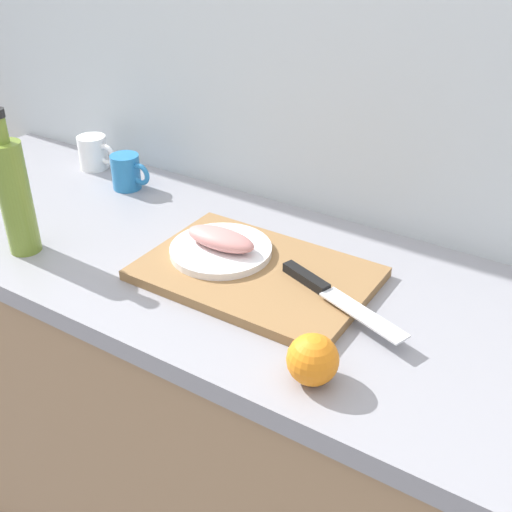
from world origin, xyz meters
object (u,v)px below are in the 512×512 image
object	(u,v)px
fish_fillet	(220,239)
coffee_mug_1	(127,172)
cutting_board	(256,274)
white_plate	(221,250)
coffee_mug_2	(94,153)
chef_knife	(326,290)
olive_oil_bottle	(15,196)

from	to	relation	value
fish_fillet	coffee_mug_1	size ratio (longest dim) A/B	1.39
cutting_board	coffee_mug_1	xyz separation A→B (m)	(-0.49, 0.18, 0.03)
white_plate	coffee_mug_2	world-z (taller)	coffee_mug_2
fish_fillet	cutting_board	bearing A→B (deg)	-7.82
chef_knife	white_plate	bearing A→B (deg)	-164.39
cutting_board	white_plate	size ratio (longest dim) A/B	2.14
white_plate	fish_fillet	xyz separation A→B (m)	(0.00, 0.00, 0.03)
chef_knife	coffee_mug_1	distance (m)	0.67
white_plate	chef_knife	xyz separation A→B (m)	(0.24, -0.02, 0.00)
chef_knife	cutting_board	bearing A→B (deg)	-162.06
cutting_board	white_plate	xyz separation A→B (m)	(-0.09, 0.01, 0.02)
fish_fillet	coffee_mug_2	xyz separation A→B (m)	(-0.56, 0.21, -0.01)
olive_oil_bottle	fish_fillet	bearing A→B (deg)	25.76
olive_oil_bottle	coffee_mug_1	size ratio (longest dim) A/B	2.72
white_plate	olive_oil_bottle	size ratio (longest dim) A/B	0.68
fish_fillet	coffee_mug_2	bearing A→B (deg)	159.22
white_plate	coffee_mug_2	distance (m)	0.60
chef_knife	olive_oil_bottle	bearing A→B (deg)	-145.63
white_plate	coffee_mug_1	distance (m)	0.43
chef_knife	fish_fillet	bearing A→B (deg)	-164.39
cutting_board	white_plate	bearing A→B (deg)	172.18
fish_fillet	coffee_mug_1	world-z (taller)	coffee_mug_1
cutting_board	chef_knife	xyz separation A→B (m)	(0.15, -0.00, 0.02)
chef_knife	coffee_mug_1	size ratio (longest dim) A/B	2.55
cutting_board	olive_oil_bottle	distance (m)	0.51
fish_fillet	olive_oil_bottle	bearing A→B (deg)	-154.24
cutting_board	fish_fillet	xyz separation A→B (m)	(-0.09, 0.01, 0.04)
olive_oil_bottle	coffee_mug_2	distance (m)	0.44
white_plate	coffee_mug_1	world-z (taller)	coffee_mug_1
fish_fillet	chef_knife	world-z (taller)	fish_fillet
fish_fillet	coffee_mug_1	distance (m)	0.43
cutting_board	white_plate	distance (m)	0.09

